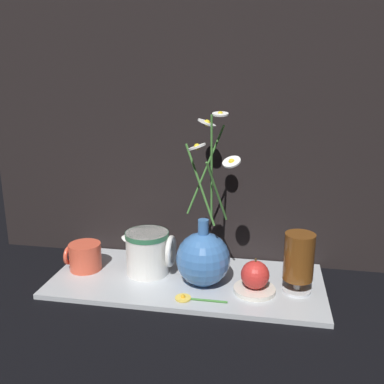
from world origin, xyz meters
name	(u,v)px	position (x,y,z in m)	size (l,w,h in m)	color
ground_plane	(187,283)	(0.00, 0.00, 0.00)	(6.00, 6.00, 0.00)	black
shelf	(187,281)	(0.00, 0.00, 0.01)	(0.66, 0.29, 0.01)	#B2B7BC
backdrop_wall	(198,53)	(0.00, 0.16, 0.55)	(1.16, 0.02, 1.10)	black
vase_with_flowers	(203,256)	(0.04, -0.02, 0.08)	(0.16, 0.19, 0.41)	#3F72B7
yellow_mug	(85,256)	(-0.27, 0.01, 0.05)	(0.09, 0.08, 0.07)	#DB5138
ceramic_pitcher	(148,250)	(-0.10, 0.02, 0.07)	(0.13, 0.11, 0.12)	white
tea_glass	(299,258)	(0.26, -0.02, 0.10)	(0.07, 0.07, 0.14)	silver
saucer_plate	(254,290)	(0.17, -0.04, 0.02)	(0.10, 0.10, 0.01)	silver
orange_fruit	(255,275)	(0.17, -0.04, 0.05)	(0.07, 0.07, 0.07)	red
loose_daisy	(189,298)	(0.02, -0.10, 0.02)	(0.12, 0.04, 0.01)	#3D7A33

